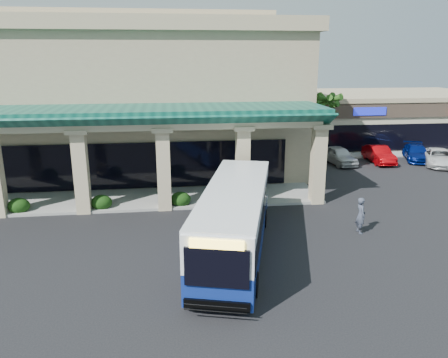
{
  "coord_description": "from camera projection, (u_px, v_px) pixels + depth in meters",
  "views": [
    {
      "loc": [
        -2.66,
        -18.78,
        8.53
      ],
      "look_at": [
        0.19,
        3.36,
        2.2
      ],
      "focal_mm": 35.0,
      "sensor_mm": 36.0,
      "label": 1
    }
  ],
  "objects": [
    {
      "name": "ground",
      "position": [
        229.0,
        243.0,
        20.57
      ],
      "size": [
        110.0,
        110.0,
        0.0
      ],
      "primitive_type": "plane",
      "color": "black"
    },
    {
      "name": "main_building",
      "position": [
        97.0,
        94.0,
        33.31
      ],
      "size": [
        30.8,
        14.8,
        11.35
      ],
      "primitive_type": null,
      "color": "tan",
      "rests_on": "ground"
    },
    {
      "name": "arcade",
      "position": [
        77.0,
        157.0,
        25.3
      ],
      "size": [
        30.0,
        6.2,
        5.7
      ],
      "primitive_type": null,
      "color": "#0C4A3D",
      "rests_on": "ground"
    },
    {
      "name": "strip_mall",
      "position": [
        370.0,
        117.0,
        45.02
      ],
      "size": [
        22.5,
        12.5,
        4.9
      ],
      "primitive_type": null,
      "color": "beige",
      "rests_on": "ground"
    },
    {
      "name": "palm_0",
      "position": [
        325.0,
        131.0,
        31.21
      ],
      "size": [
        2.4,
        2.4,
        6.6
      ],
      "primitive_type": null,
      "color": "#1F4712",
      "rests_on": "ground"
    },
    {
      "name": "palm_1",
      "position": [
        324.0,
        130.0,
        34.31
      ],
      "size": [
        2.4,
        2.4,
        5.8
      ],
      "primitive_type": null,
      "color": "#1F4712",
      "rests_on": "ground"
    },
    {
      "name": "broadleaf_tree",
      "position": [
        283.0,
        127.0,
        38.97
      ],
      "size": [
        2.6,
        2.6,
        4.81
      ],
      "primitive_type": null,
      "color": "black",
      "rests_on": "ground"
    },
    {
      "name": "transit_bus",
      "position": [
        235.0,
        221.0,
        19.22
      ],
      "size": [
        5.31,
        11.17,
        3.04
      ],
      "primitive_type": null,
      "rotation": [
        0.0,
        0.0,
        -0.27
      ],
      "color": "navy",
      "rests_on": "ground"
    },
    {
      "name": "pedestrian",
      "position": [
        361.0,
        215.0,
        21.56
      ],
      "size": [
        0.45,
        0.68,
        1.83
      ],
      "primitive_type": "imported",
      "rotation": [
        0.0,
        0.0,
        1.55
      ],
      "color": "#3C4252",
      "rests_on": "ground"
    },
    {
      "name": "car_silver",
      "position": [
        339.0,
        155.0,
        35.48
      ],
      "size": [
        2.13,
        4.3,
        1.41
      ],
      "primitive_type": "imported",
      "rotation": [
        0.0,
        0.0,
        0.11
      ],
      "color": "silver",
      "rests_on": "ground"
    },
    {
      "name": "car_white",
      "position": [
        379.0,
        154.0,
        35.93
      ],
      "size": [
        1.74,
        4.27,
        1.38
      ],
      "primitive_type": "imported",
      "rotation": [
        0.0,
        0.0,
        -0.07
      ],
      "color": "#9C0307",
      "rests_on": "ground"
    },
    {
      "name": "car_red",
      "position": [
        416.0,
        153.0,
        36.72
      ],
      "size": [
        3.23,
        4.79,
        1.29
      ],
      "primitive_type": "imported",
      "rotation": [
        0.0,
        0.0,
        -0.36
      ],
      "color": "#041563",
      "rests_on": "ground"
    },
    {
      "name": "car_gray",
      "position": [
        439.0,
        157.0,
        35.02
      ],
      "size": [
        3.79,
        5.19,
        1.31
      ],
      "primitive_type": "imported",
      "rotation": [
        0.0,
        0.0,
        -0.39
      ],
      "color": "white",
      "rests_on": "ground"
    }
  ]
}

